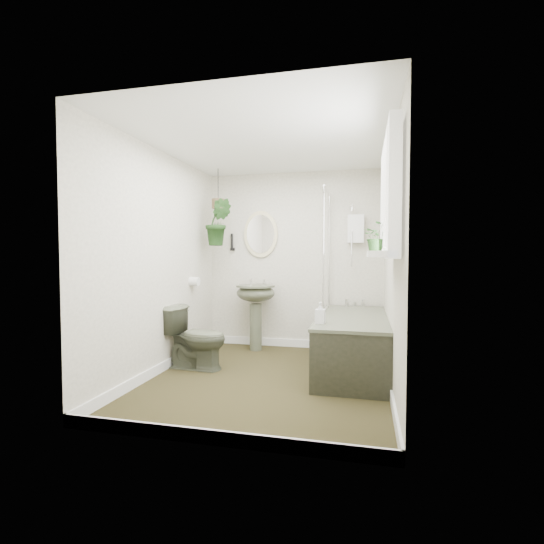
# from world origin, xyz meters

# --- Properties ---
(floor) EXTENTS (2.30, 2.80, 0.02)m
(floor) POSITION_xyz_m (0.00, 0.00, -0.01)
(floor) COLOR black
(floor) RESTS_ON ground
(ceiling) EXTENTS (2.30, 2.80, 0.02)m
(ceiling) POSITION_xyz_m (0.00, 0.00, 2.31)
(ceiling) COLOR white
(ceiling) RESTS_ON ground
(wall_back) EXTENTS (2.30, 0.02, 2.30)m
(wall_back) POSITION_xyz_m (0.00, 1.41, 1.15)
(wall_back) COLOR silver
(wall_back) RESTS_ON ground
(wall_front) EXTENTS (2.30, 0.02, 2.30)m
(wall_front) POSITION_xyz_m (0.00, -1.41, 1.15)
(wall_front) COLOR silver
(wall_front) RESTS_ON ground
(wall_left) EXTENTS (0.02, 2.80, 2.30)m
(wall_left) POSITION_xyz_m (-1.16, 0.00, 1.15)
(wall_left) COLOR silver
(wall_left) RESTS_ON ground
(wall_right) EXTENTS (0.02, 2.80, 2.30)m
(wall_right) POSITION_xyz_m (1.16, 0.00, 1.15)
(wall_right) COLOR silver
(wall_right) RESTS_ON ground
(skirting) EXTENTS (2.30, 2.80, 0.10)m
(skirting) POSITION_xyz_m (0.00, 0.00, 0.05)
(skirting) COLOR white
(skirting) RESTS_ON floor
(bathtub) EXTENTS (0.72, 1.72, 0.58)m
(bathtub) POSITION_xyz_m (0.80, 0.50, 0.29)
(bathtub) COLOR #4C513E
(bathtub) RESTS_ON floor
(bath_screen) EXTENTS (0.04, 0.72, 1.40)m
(bath_screen) POSITION_xyz_m (0.47, 0.99, 1.28)
(bath_screen) COLOR silver
(bath_screen) RESTS_ON bathtub
(shower_box) EXTENTS (0.20, 0.10, 0.35)m
(shower_box) POSITION_xyz_m (0.80, 1.34, 1.55)
(shower_box) COLOR white
(shower_box) RESTS_ON wall_back
(oval_mirror) EXTENTS (0.46, 0.03, 0.62)m
(oval_mirror) POSITION_xyz_m (-0.44, 1.37, 1.50)
(oval_mirror) COLOR beige
(oval_mirror) RESTS_ON wall_back
(wall_sconce) EXTENTS (0.04, 0.04, 0.22)m
(wall_sconce) POSITION_xyz_m (-0.84, 1.36, 1.40)
(wall_sconce) COLOR black
(wall_sconce) RESTS_ON wall_back
(toilet_roll_holder) EXTENTS (0.11, 0.11, 0.11)m
(toilet_roll_holder) POSITION_xyz_m (-1.10, 0.70, 0.90)
(toilet_roll_holder) COLOR white
(toilet_roll_holder) RESTS_ON wall_left
(window_recess) EXTENTS (0.08, 1.00, 0.90)m
(window_recess) POSITION_xyz_m (1.09, -0.70, 1.65)
(window_recess) COLOR white
(window_recess) RESTS_ON wall_right
(window_sill) EXTENTS (0.18, 1.00, 0.04)m
(window_sill) POSITION_xyz_m (1.02, -0.70, 1.23)
(window_sill) COLOR white
(window_sill) RESTS_ON wall_right
(window_blinds) EXTENTS (0.01, 0.86, 0.76)m
(window_blinds) POSITION_xyz_m (1.04, -0.70, 1.65)
(window_blinds) COLOR white
(window_blinds) RESTS_ON wall_right
(toilet) EXTENTS (0.68, 0.42, 0.67)m
(toilet) POSITION_xyz_m (-0.85, 0.18, 0.34)
(toilet) COLOR #4C513E
(toilet) RESTS_ON floor
(pedestal_sink) EXTENTS (0.50, 0.43, 0.84)m
(pedestal_sink) POSITION_xyz_m (-0.44, 1.12, 0.42)
(pedestal_sink) COLOR #4C513E
(pedestal_sink) RESTS_ON floor
(sill_plant) EXTENTS (0.21, 0.19, 0.21)m
(sill_plant) POSITION_xyz_m (1.00, -0.71, 1.36)
(sill_plant) COLOR black
(sill_plant) RESTS_ON window_sill
(hanging_plant) EXTENTS (0.39, 0.35, 0.58)m
(hanging_plant) POSITION_xyz_m (-0.88, 0.95, 1.63)
(hanging_plant) COLOR black
(hanging_plant) RESTS_ON ceiling
(soap_bottle) EXTENTS (0.09, 0.10, 0.20)m
(soap_bottle) POSITION_xyz_m (0.51, -0.04, 0.68)
(soap_bottle) COLOR black
(soap_bottle) RESTS_ON bathtub
(hanging_pot) EXTENTS (0.16, 0.16, 0.12)m
(hanging_pot) POSITION_xyz_m (-0.88, 0.95, 1.86)
(hanging_pot) COLOR brown
(hanging_pot) RESTS_ON ceiling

